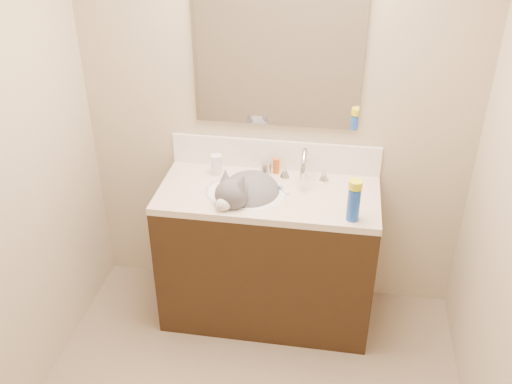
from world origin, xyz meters
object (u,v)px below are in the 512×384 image
(vanity_cabinet, at_px, (267,258))
(pill_bottle, at_px, (216,164))
(cat, at_px, (247,196))
(spray_can, at_px, (353,204))
(basin, at_px, (246,203))
(amber_bottle, at_px, (276,166))
(silver_jar, at_px, (266,168))
(faucet, at_px, (304,168))

(vanity_cabinet, bearing_deg, pill_bottle, 154.47)
(cat, bearing_deg, spray_can, 8.40)
(cat, xyz_separation_m, spray_can, (0.56, -0.17, 0.10))
(cat, bearing_deg, vanity_cabinet, 43.48)
(basin, relative_size, amber_bottle, 4.88)
(vanity_cabinet, xyz_separation_m, basin, (-0.12, -0.03, 0.38))
(spray_can, bearing_deg, pill_bottle, 155.25)
(silver_jar, xyz_separation_m, amber_bottle, (0.06, 0.01, 0.01))
(vanity_cabinet, bearing_deg, basin, -165.96)
(amber_bottle, bearing_deg, faucet, -24.73)
(spray_can, bearing_deg, vanity_cabinet, 155.80)
(pill_bottle, xyz_separation_m, silver_jar, (0.28, 0.05, -0.02))
(cat, distance_m, silver_jar, 0.25)
(cat, height_order, amber_bottle, cat)
(faucet, distance_m, pill_bottle, 0.50)
(basin, bearing_deg, cat, -42.79)
(faucet, xyz_separation_m, spray_can, (0.27, -0.34, 0.00))
(pill_bottle, bearing_deg, vanity_cabinet, -25.53)
(vanity_cabinet, relative_size, basin, 2.67)
(silver_jar, distance_m, spray_can, 0.64)
(faucet, xyz_separation_m, silver_jar, (-0.22, 0.06, -0.05))
(basin, distance_m, pill_bottle, 0.30)
(vanity_cabinet, bearing_deg, silver_jar, 101.72)
(basin, relative_size, silver_jar, 6.77)
(pill_bottle, bearing_deg, silver_jar, 9.69)
(faucet, height_order, spray_can, faucet)
(cat, relative_size, spray_can, 2.89)
(faucet, xyz_separation_m, amber_bottle, (-0.16, 0.08, -0.04))
(amber_bottle, xyz_separation_m, spray_can, (0.44, -0.42, 0.04))
(vanity_cabinet, xyz_separation_m, pill_bottle, (-0.32, 0.15, 0.51))
(vanity_cabinet, xyz_separation_m, spray_can, (0.45, -0.20, 0.54))
(faucet, bearing_deg, spray_can, -51.31)
(basin, xyz_separation_m, silver_jar, (0.08, 0.23, 0.10))
(faucet, relative_size, spray_can, 1.60)
(pill_bottle, distance_m, spray_can, 0.85)
(vanity_cabinet, height_order, amber_bottle, amber_bottle)
(faucet, distance_m, cat, 0.35)
(basin, distance_m, amber_bottle, 0.30)
(faucet, relative_size, cat, 0.55)
(vanity_cabinet, relative_size, pill_bottle, 10.40)
(silver_jar, bearing_deg, cat, -106.33)
(faucet, bearing_deg, pill_bottle, 178.16)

